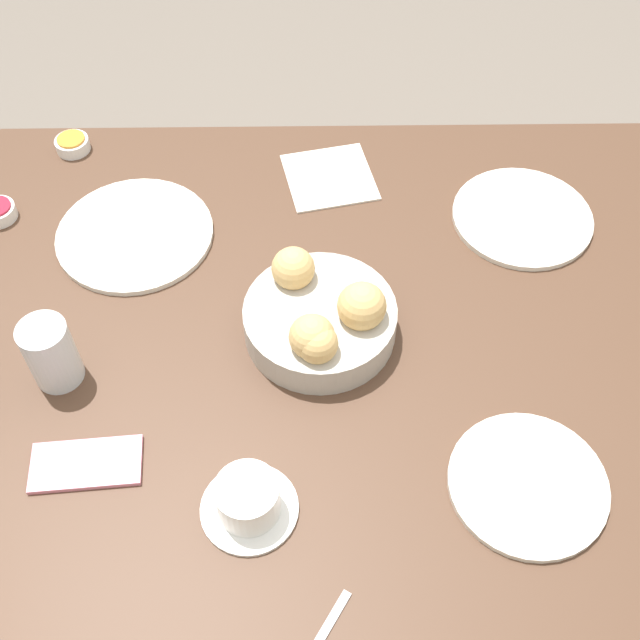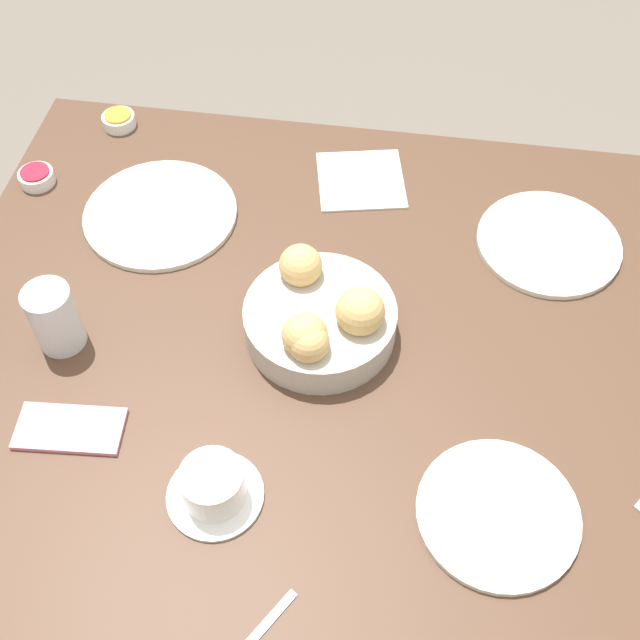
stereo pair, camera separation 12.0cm
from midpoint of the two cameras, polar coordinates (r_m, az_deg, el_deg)
name	(u,v)px [view 1 (the left image)]	position (r m, az deg, el deg)	size (l,w,h in m)	color
ground_plane	(335,543)	(1.90, -0.79, -15.72)	(10.00, 10.00, 0.00)	#6B6056
dining_table	(342,381)	(1.29, -1.11, -4.53)	(1.27, 1.03, 0.77)	#4C3323
bread_basket	(321,318)	(1.19, -2.80, -0.05)	(0.23, 0.23, 0.11)	#B2ADA3
plate_near_left	(522,217)	(1.41, 11.83, 7.03)	(0.24, 0.24, 0.01)	silver
plate_near_right	(135,234)	(1.40, -15.45, 5.75)	(0.26, 0.26, 0.01)	silver
plate_far_center	(528,484)	(1.11, 11.54, -11.59)	(0.21, 0.21, 0.01)	silver
water_tumbler	(51,353)	(1.22, -21.31, -2.41)	(0.07, 0.07, 0.11)	silver
coffee_cup	(248,500)	(1.06, -8.45, -12.81)	(0.13, 0.13, 0.06)	white
jam_bowl_honey	(72,144)	(1.59, -19.33, 11.61)	(0.06, 0.06, 0.03)	white
spoon_coffee	(321,637)	(1.03, -3.53, -21.87)	(0.08, 0.11, 0.00)	#B7B7BC
napkin	(329,177)	(1.46, -1.72, 9.98)	(0.18, 0.18, 0.00)	silver
cell_phone	(86,464)	(1.17, -19.20, -9.87)	(0.16, 0.09, 0.01)	pink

